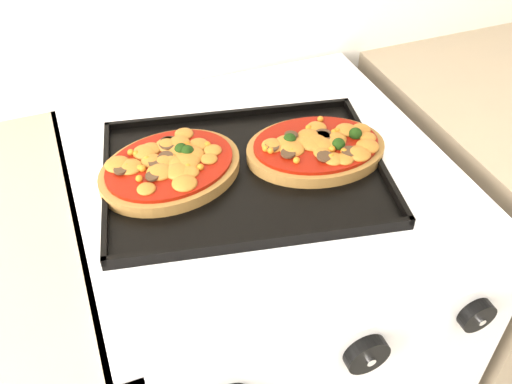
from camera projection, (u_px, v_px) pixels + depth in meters
name	position (u px, v px, depth m)	size (l,w,h in m)	color
stove	(261.00, 333.00, 1.21)	(0.60, 0.60, 0.91)	white
control_panel	(351.00, 344.00, 0.73)	(0.60, 0.02, 0.09)	white
knob_center	(366.00, 354.00, 0.72)	(0.06, 0.06, 0.02)	black
knob_right	(477.00, 315.00, 0.76)	(0.05, 0.05, 0.02)	black
baking_tray	(244.00, 171.00, 0.88)	(0.43, 0.32, 0.02)	black
pizza_left	(170.00, 167.00, 0.87)	(0.22, 0.17, 0.03)	brown
pizza_right	(316.00, 147.00, 0.90)	(0.22, 0.16, 0.03)	brown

